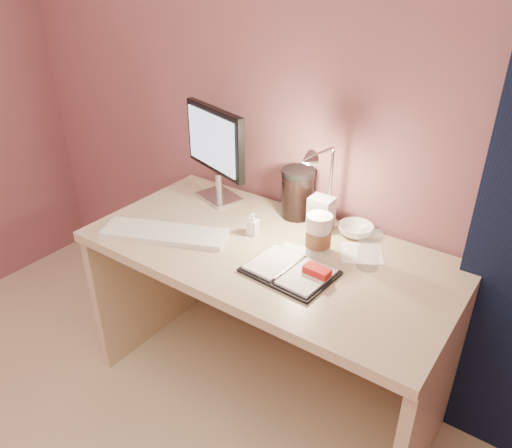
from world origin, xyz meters
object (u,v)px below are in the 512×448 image
Objects in this scene: coffee_cup at (318,235)px; lotion_bottle at (253,224)px; monitor at (217,146)px; dark_jar at (297,196)px; clear_cup at (369,250)px; bowl at (355,230)px; product_box at (321,214)px; keyboard at (165,233)px; planner at (292,271)px; desk_lamp at (325,184)px; desk at (278,288)px.

coffee_cup is 1.69× the size of lotion_bottle.
monitor is 0.41m from dark_jar.
clear_cup is 0.74× the size of dark_jar.
product_box is (-0.13, -0.04, 0.05)m from bowl.
clear_cup is 1.00× the size of bowl.
bowl is 0.99× the size of product_box.
keyboard is at bearing -144.20° from bowl.
planner is at bearing -10.78° from monitor.
product_box is (-0.08, 0.16, -0.00)m from coffee_cup.
dark_jar reaches higher than keyboard.
planner is 0.87× the size of desk_lamp.
product_box is at bearing -17.66° from dark_jar.
dark_jar is (-0.21, 0.20, 0.02)m from coffee_cup.
bowl is at bearing 73.24° from coffee_cup.
monitor is 3.00× the size of clear_cup.
product_box is at bearing 43.15° from lotion_bottle.
product_box is 0.39× the size of desk_lamp.
desk is 0.29m from lotion_bottle.
planner is 0.34m from product_box.
dark_jar is (0.06, 0.23, 0.05)m from lotion_bottle.
coffee_cup reaches higher than bowl.
planner is 3.44× the size of lotion_bottle.
keyboard reaches higher than desk.
desk is 0.51m from keyboard.
monitor is 0.85× the size of keyboard.
clear_cup reaches higher than desk.
coffee_cup is 1.11× the size of bowl.
lotion_bottle is 0.32m from desk_lamp.
product_box is (0.14, -0.04, -0.02)m from dark_jar.
desk is 2.86× the size of keyboard.
monitor is at bearing -171.28° from desk_lamp.
coffee_cup is 0.29m from dark_jar.
monitor is at bearing 160.35° from desk.
product_box reaches higher than planner.
keyboard is 2.62× the size of dark_jar.
desk is 0.48m from desk_lamp.
monitor is at bearing 171.03° from clear_cup.
keyboard is 1.38× the size of desk_lamp.
planner is 2.25× the size of bowl.
desk is 0.39m from bowl.
desk_lamp is (0.54, -0.03, -0.03)m from monitor.
lotion_bottle is (-0.27, 0.14, 0.03)m from planner.
coffee_cup reaches higher than keyboard.
monitor reaches higher than desk.
desk_lamp is at bearing 112.46° from coffee_cup.
product_box is (-0.27, 0.14, 0.00)m from clear_cup.
desk is at bearing -175.98° from coffee_cup.
dark_jar is (0.34, 0.44, 0.08)m from keyboard.
keyboard is (-0.39, -0.23, 0.24)m from desk.
dark_jar is at bearing 103.42° from desk.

